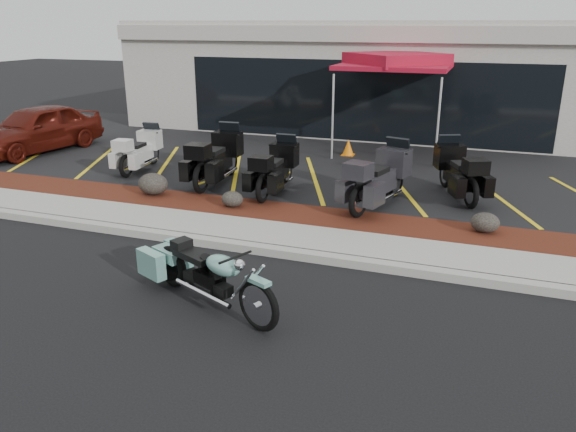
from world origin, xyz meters
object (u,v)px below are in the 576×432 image
at_px(traffic_cone, 348,147).
at_px(parked_car, 36,129).
at_px(hero_cruiser, 258,298).
at_px(touring_white, 152,144).
at_px(popup_canopy, 396,62).

bearing_deg(traffic_cone, parked_car, -163.31).
xyz_separation_m(hero_cruiser, traffic_cone, (-1.26, 10.10, -0.10)).
distance_m(touring_white, traffic_cone, 5.74).
distance_m(touring_white, popup_canopy, 7.45).
bearing_deg(parked_car, traffic_cone, 25.40).
distance_m(hero_cruiser, parked_car, 12.75).
height_order(parked_car, traffic_cone, parked_car).
height_order(traffic_cone, popup_canopy, popup_canopy).
bearing_deg(hero_cruiser, touring_white, 154.89).
bearing_deg(hero_cruiser, popup_canopy, 114.73).
bearing_deg(touring_white, popup_canopy, -62.67).
height_order(touring_white, traffic_cone, touring_white).
height_order(touring_white, parked_car, parked_car).
distance_m(traffic_cone, popup_canopy, 2.83).
distance_m(hero_cruiser, touring_white, 9.42).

